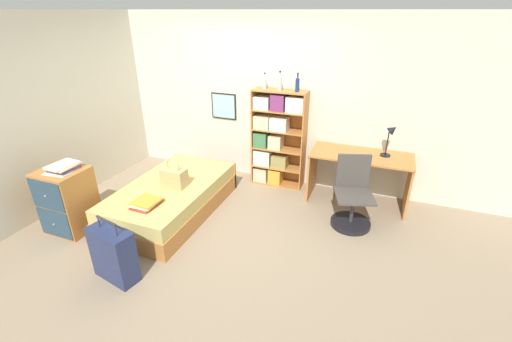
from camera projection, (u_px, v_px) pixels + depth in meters
ground_plane at (211, 220)px, 4.67m from camera, size 14.00×14.00×0.00m
wall_back at (253, 100)px, 5.44m from camera, size 10.00×0.09×2.60m
wall_left at (67, 111)px, 4.84m from camera, size 0.06×10.00×2.60m
bed at (172, 197)px, 4.79m from camera, size 1.10×1.95×0.43m
handbag at (174, 177)px, 4.58m from camera, size 0.33×0.20×0.40m
book_stack_on_bed at (147, 203)px, 4.16m from camera, size 0.31×0.35×0.07m
suitcase at (114, 254)px, 3.55m from camera, size 0.54×0.32×0.72m
dresser at (68, 200)px, 4.32m from camera, size 0.54×0.53×0.83m
magazine_pile_on_dresser at (63, 167)px, 4.13m from camera, size 0.34×0.39×0.08m
bookcase at (274, 138)px, 5.35m from camera, size 0.82×0.31×1.53m
bottle_green at (265, 83)px, 5.05m from camera, size 0.06×0.06×0.24m
bottle_brown at (280, 83)px, 4.92m from camera, size 0.07×0.07×0.28m
bottle_clear at (297, 85)px, 4.87m from camera, size 0.06×0.06×0.27m
desk at (359, 169)px, 4.88m from camera, size 1.39×0.63×0.76m
desk_lamp at (391, 135)px, 4.60m from camera, size 0.19×0.14×0.47m
desk_chair at (352, 204)px, 4.48m from camera, size 0.59×0.59×0.93m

